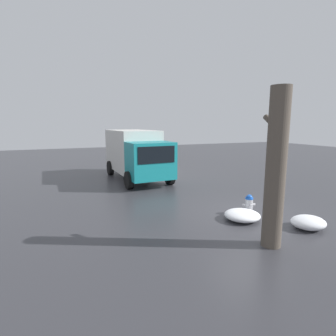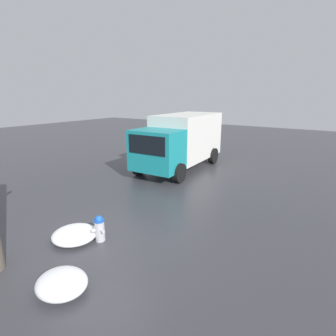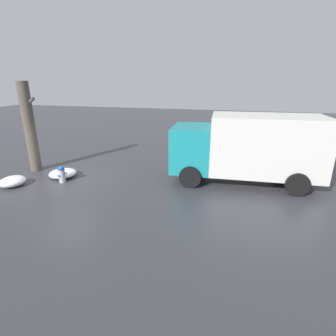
% 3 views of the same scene
% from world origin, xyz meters
% --- Properties ---
extents(ground_plane, '(60.00, 60.00, 0.00)m').
position_xyz_m(ground_plane, '(0.00, 0.00, 0.00)').
color(ground_plane, '#38383D').
extents(fire_hydrant, '(0.38, 0.48, 0.73)m').
position_xyz_m(fire_hydrant, '(-0.00, 0.00, 0.37)').
color(fire_hydrant, '#B7B7BC').
rests_on(fire_hydrant, ground_plane).
extents(tree_trunk, '(0.78, 0.51, 4.16)m').
position_xyz_m(tree_trunk, '(-2.23, 1.09, 2.10)').
color(tree_trunk, brown).
rests_on(tree_trunk, ground_plane).
extents(delivery_truck, '(6.22, 2.79, 2.86)m').
position_xyz_m(delivery_truck, '(7.64, 2.07, 1.56)').
color(delivery_truck, teal).
rests_on(delivery_truck, ground_plane).
extents(snow_pile_by_hydrant, '(0.96, 1.09, 0.39)m').
position_xyz_m(snow_pile_by_hydrant, '(-1.76, -0.86, 0.20)').
color(snow_pile_by_hydrant, white).
rests_on(snow_pile_by_hydrant, ground_plane).
extents(snow_pile_curbside, '(1.19, 1.21, 0.34)m').
position_xyz_m(snow_pile_curbside, '(-0.38, 0.58, 0.17)').
color(snow_pile_curbside, white).
rests_on(snow_pile_curbside, ground_plane).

